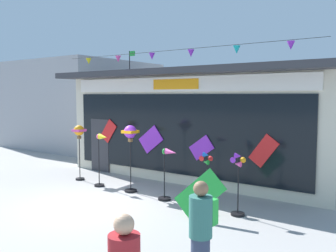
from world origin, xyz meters
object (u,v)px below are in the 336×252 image
at_px(wind_spinner_right, 206,174).
at_px(person_near_camera, 201,235).
at_px(wind_spinner_center_left, 130,139).
at_px(display_kite_on_ground, 200,194).
at_px(wind_spinner_center_right, 168,170).
at_px(wind_spinner_far_left, 79,135).
at_px(wind_spinner_left, 102,152).
at_px(wind_spinner_far_right, 238,180).
at_px(kite_shop_building, 217,121).

distance_m(wind_spinner_right, person_near_camera, 4.17).
bearing_deg(wind_spinner_center_left, wind_spinner_right, 1.38).
distance_m(wind_spinner_center_left, display_kite_on_ground, 3.20).
height_order(wind_spinner_center_right, person_near_camera, person_near_camera).
height_order(wind_spinner_far_left, wind_spinner_left, wind_spinner_far_left).
height_order(wind_spinner_right, wind_spinner_far_right, wind_spinner_far_right).
height_order(wind_spinner_left, wind_spinner_right, wind_spinner_left).
relative_size(wind_spinner_far_left, wind_spinner_center_left, 0.94).
relative_size(wind_spinner_left, wind_spinner_right, 1.18).
xyz_separation_m(wind_spinner_left, person_near_camera, (5.61, -3.56, -0.23)).
height_order(wind_spinner_center_left, wind_spinner_center_right, wind_spinner_center_left).
xyz_separation_m(wind_spinner_center_left, wind_spinner_center_right, (1.44, -0.10, -0.75)).
distance_m(kite_shop_building, wind_spinner_right, 4.97).
distance_m(wind_spinner_center_right, person_near_camera, 4.65).
bearing_deg(kite_shop_building, wind_spinner_center_right, -79.59).
bearing_deg(wind_spinner_left, wind_spinner_center_left, 3.81).
relative_size(wind_spinner_center_left, display_kite_on_ground, 1.77).
bearing_deg(wind_spinner_far_right, wind_spinner_center_left, 177.37).
relative_size(wind_spinner_center_left, wind_spinner_far_right, 1.31).
height_order(wind_spinner_left, wind_spinner_far_right, wind_spinner_left).
xyz_separation_m(wind_spinner_center_right, person_near_camera, (3.04, -3.53, 0.03)).
bearing_deg(wind_spinner_far_left, display_kite_on_ground, -11.24).
height_order(wind_spinner_far_left, wind_spinner_center_right, wind_spinner_far_left).
relative_size(person_near_camera, display_kite_on_ground, 1.48).
bearing_deg(wind_spinner_center_left, wind_spinner_center_right, -4.17).
distance_m(wind_spinner_far_right, display_kite_on_ground, 1.00).
bearing_deg(person_near_camera, kite_shop_building, 119.04).
height_order(wind_spinner_left, display_kite_on_ground, wind_spinner_left).
bearing_deg(wind_spinner_far_right, kite_shop_building, 122.07).
bearing_deg(person_near_camera, wind_spinner_far_right, 108.93).
relative_size(wind_spinner_left, wind_spinner_center_left, 0.84).
distance_m(wind_spinner_center_right, wind_spinner_right, 1.11).
bearing_deg(wind_spinner_right, wind_spinner_far_left, 178.85).
xyz_separation_m(wind_spinner_far_left, wind_spinner_center_right, (3.87, -0.27, -0.68)).
xyz_separation_m(kite_shop_building, display_kite_on_ground, (2.31, -5.42, -1.28)).
xyz_separation_m(wind_spinner_far_left, wind_spinner_right, (4.97, -0.10, -0.67)).
relative_size(wind_spinner_center_left, wind_spinner_center_right, 1.39).
distance_m(kite_shop_building, wind_spinner_center_left, 4.56).
distance_m(wind_spinner_right, wind_spinner_far_right, 1.01).
bearing_deg(person_near_camera, wind_spinner_center_left, 144.49).
bearing_deg(wind_spinner_far_left, wind_spinner_center_left, -3.79).
bearing_deg(wind_spinner_right, wind_spinner_center_right, -171.38).
bearing_deg(person_near_camera, wind_spinner_right, 121.27).
bearing_deg(wind_spinner_far_right, wind_spinner_left, 178.94).
xyz_separation_m(wind_spinner_far_left, display_kite_on_ground, (5.34, -1.06, -0.93)).
distance_m(wind_spinner_far_left, display_kite_on_ground, 5.52).
distance_m(wind_spinner_far_left, wind_spinner_center_right, 3.94).
xyz_separation_m(wind_spinner_left, wind_spinner_right, (3.67, 0.14, -0.25)).
height_order(wind_spinner_center_left, person_near_camera, wind_spinner_center_left).
distance_m(wind_spinner_left, wind_spinner_center_right, 2.59).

